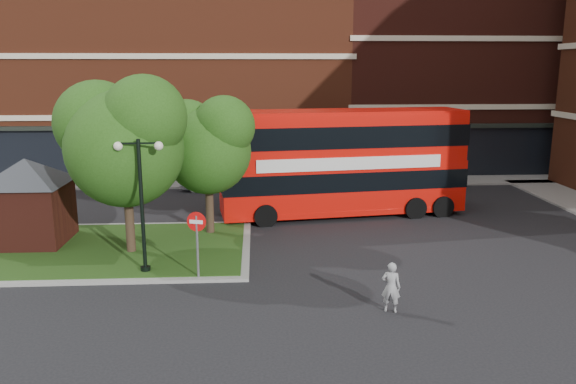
{
  "coord_description": "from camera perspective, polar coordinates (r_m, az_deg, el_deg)",
  "views": [
    {
      "loc": [
        -1.38,
        -19.55,
        7.46
      ],
      "look_at": [
        0.01,
        4.81,
        2.0
      ],
      "focal_mm": 35.0,
      "sensor_mm": 36.0,
      "label": 1
    }
  ],
  "objects": [
    {
      "name": "bus",
      "position": [
        28.49,
        5.58,
        3.71
      ],
      "size": [
        12.57,
        4.48,
        4.7
      ],
      "rotation": [
        0.0,
        0.0,
        0.14
      ],
      "color": "red",
      "rests_on": "ground"
    },
    {
      "name": "woman",
      "position": [
        17.86,
        10.42,
        -9.49
      ],
      "size": [
        0.69,
        0.56,
        1.62
      ],
      "primitive_type": "imported",
      "rotation": [
        0.0,
        0.0,
        2.79
      ],
      "color": "gray",
      "rests_on": "ground"
    },
    {
      "name": "lamp_island",
      "position": [
        20.7,
        -14.66,
        -0.74
      ],
      "size": [
        1.72,
        0.36,
        5.0
      ],
      "color": "black",
      "rests_on": "ground"
    },
    {
      "name": "tree_island_west",
      "position": [
        22.89,
        -16.49,
        5.41
      ],
      "size": [
        5.4,
        4.71,
        7.21
      ],
      "color": "#2D2116",
      "rests_on": "ground"
    },
    {
      "name": "terrace_far_right",
      "position": [
        46.19,
        16.6,
        12.78
      ],
      "size": [
        18.0,
        12.0,
        16.0
      ],
      "primitive_type": "cube",
      "color": "#471911",
      "rests_on": "ground"
    },
    {
      "name": "tree_island_east",
      "position": [
        24.92,
        -8.33,
        5.06
      ],
      "size": [
        4.46,
        3.9,
        6.29
      ],
      "color": "#2D2116",
      "rests_on": "ground"
    },
    {
      "name": "lamp_far_left",
      "position": [
        34.53,
        2.39,
        4.89
      ],
      "size": [
        1.72,
        0.36,
        5.0
      ],
      "color": "black",
      "rests_on": "ground"
    },
    {
      "name": "traffic_island",
      "position": [
        24.64,
        -18.78,
        -5.54
      ],
      "size": [
        12.6,
        7.6,
        0.15
      ],
      "color": "gray",
      "rests_on": "ground"
    },
    {
      "name": "ground",
      "position": [
        20.97,
        0.73,
        -8.23
      ],
      "size": [
        120.0,
        120.0,
        0.0
      ],
      "primitive_type": "plane",
      "color": "black",
      "rests_on": "ground"
    },
    {
      "name": "lamp_far_right",
      "position": [
        36.2,
        15.14,
        4.82
      ],
      "size": [
        1.72,
        0.36,
        5.0
      ],
      "color": "black",
      "rests_on": "ground"
    },
    {
      "name": "terrace_far_left",
      "position": [
        44.05,
        -12.17,
        11.74
      ],
      "size": [
        26.0,
        12.0,
        14.0
      ],
      "primitive_type": "cube",
      "color": "maroon",
      "rests_on": "ground"
    },
    {
      "name": "kiosk",
      "position": [
        25.96,
        -24.94,
        -0.01
      ],
      "size": [
        6.51,
        6.51,
        3.6
      ],
      "color": "#471911",
      "rests_on": "traffic_island"
    },
    {
      "name": "car_silver",
      "position": [
        34.83,
        -7.65,
        1.26
      ],
      "size": [
        3.99,
        1.68,
        1.35
      ],
      "primitive_type": "imported",
      "rotation": [
        0.0,
        0.0,
        1.55
      ],
      "color": "silver",
      "rests_on": "ground"
    },
    {
      "name": "car_white",
      "position": [
        37.15,
        9.87,
        2.0
      ],
      "size": [
        4.62,
        2.06,
        1.47
      ],
      "primitive_type": "imported",
      "rotation": [
        0.0,
        0.0,
        1.45
      ],
      "color": "silver",
      "rests_on": "ground"
    },
    {
      "name": "pavement_far",
      "position": [
        36.83,
        -1.05,
        1.02
      ],
      "size": [
        44.0,
        3.0,
        0.12
      ],
      "primitive_type": "cube",
      "color": "slate",
      "rests_on": "ground"
    },
    {
      "name": "no_entry_sign",
      "position": [
        19.99,
        -9.24,
        -4.02
      ],
      "size": [
        0.68,
        0.24,
        2.52
      ],
      "rotation": [
        0.0,
        0.0,
        -0.27
      ],
      "color": "slate",
      "rests_on": "ground"
    }
  ]
}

